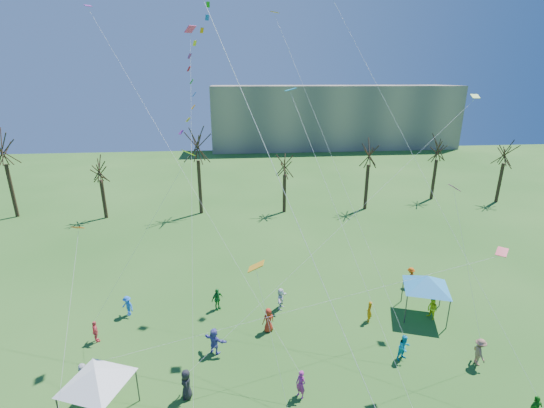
{
  "coord_description": "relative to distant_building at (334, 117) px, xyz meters",
  "views": [
    {
      "loc": [
        -3.21,
        -12.43,
        16.88
      ],
      "look_at": [
        -1.41,
        5.0,
        11.0
      ],
      "focal_mm": 25.0,
      "sensor_mm": 36.0,
      "label": 1
    }
  ],
  "objects": [
    {
      "name": "distant_building",
      "position": [
        0.0,
        0.0,
        0.0
      ],
      "size": [
        60.0,
        14.0,
        15.0
      ],
      "primitive_type": "cube",
      "color": "gray",
      "rests_on": "ground"
    },
    {
      "name": "bare_tree_row",
      "position": [
        -22.18,
        -46.64,
        -0.61
      ],
      "size": [
        70.22,
        8.43,
        10.9
      ],
      "color": "black",
      "rests_on": "ground"
    },
    {
      "name": "big_box_kite",
      "position": [
        -26.66,
        -74.76,
        9.88
      ],
      "size": [
        4.79,
        5.9,
        22.68
      ],
      "color": "red",
      "rests_on": "ground"
    },
    {
      "name": "canopy_tent_white",
      "position": [
        -32.49,
        -78.25,
        -4.91
      ],
      "size": [
        3.8,
        3.8,
        3.05
      ],
      "color": "#3F3F44",
      "rests_on": "ground"
    },
    {
      "name": "canopy_tent_blue",
      "position": [
        -11.5,
        -71.43,
        -4.74
      ],
      "size": [
        4.1,
        4.1,
        3.26
      ],
      "color": "#3F3F44",
      "rests_on": "ground"
    },
    {
      "name": "festival_crowd",
      "position": [
        -22.03,
        -74.98,
        -6.64
      ],
      "size": [
        25.38,
        15.68,
        1.86
      ],
      "color": "red",
      "rests_on": "ground"
    },
    {
      "name": "small_kites_aloft",
      "position": [
        -22.07,
        -71.7,
        5.83
      ],
      "size": [
        27.6,
        18.13,
        33.09
      ],
      "color": "#FB430D",
      "rests_on": "ground"
    }
  ]
}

